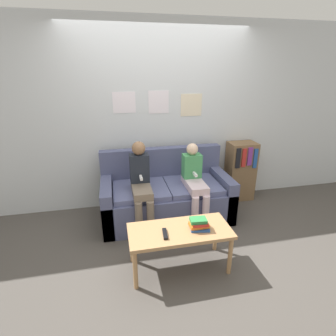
{
  "coord_description": "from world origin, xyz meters",
  "views": [
    {
      "loc": [
        -0.66,
        -2.64,
        1.96
      ],
      "look_at": [
        0.0,
        0.4,
        0.78
      ],
      "focal_mm": 28.0,
      "sensor_mm": 36.0,
      "label": 1
    }
  ],
  "objects_px": {
    "bookshelf": "(240,171)",
    "person_left": "(141,183)",
    "couch": "(166,196)",
    "coffee_table": "(180,234)",
    "tv_remote": "(165,234)",
    "person_right": "(195,181)"
  },
  "relations": [
    {
      "from": "bookshelf",
      "to": "person_right",
      "type": "bearing_deg",
      "value": -150.4
    },
    {
      "from": "person_left",
      "to": "tv_remote",
      "type": "xyz_separation_m",
      "value": [
        0.12,
        -0.89,
        -0.16
      ]
    },
    {
      "from": "couch",
      "to": "bookshelf",
      "type": "xyz_separation_m",
      "value": [
        1.25,
        0.31,
        0.16
      ]
    },
    {
      "from": "coffee_table",
      "to": "person_right",
      "type": "distance_m",
      "value": 0.94
    },
    {
      "from": "person_left",
      "to": "tv_remote",
      "type": "relative_size",
      "value": 6.5
    },
    {
      "from": "person_right",
      "to": "couch",
      "type": "bearing_deg",
      "value": 147.56
    },
    {
      "from": "person_right",
      "to": "person_left",
      "type": "bearing_deg",
      "value": 179.02
    },
    {
      "from": "coffee_table",
      "to": "tv_remote",
      "type": "distance_m",
      "value": 0.18
    },
    {
      "from": "person_left",
      "to": "person_right",
      "type": "height_order",
      "value": "person_left"
    },
    {
      "from": "bookshelf",
      "to": "person_left",
      "type": "bearing_deg",
      "value": -162.46
    },
    {
      "from": "couch",
      "to": "person_left",
      "type": "relative_size",
      "value": 1.53
    },
    {
      "from": "couch",
      "to": "coffee_table",
      "type": "bearing_deg",
      "value": -94.04
    },
    {
      "from": "coffee_table",
      "to": "person_left",
      "type": "bearing_deg",
      "value": 108.72
    },
    {
      "from": "couch",
      "to": "coffee_table",
      "type": "relative_size",
      "value": 1.68
    },
    {
      "from": "coffee_table",
      "to": "tv_remote",
      "type": "xyz_separation_m",
      "value": [
        -0.16,
        -0.05,
        0.07
      ]
    },
    {
      "from": "couch",
      "to": "coffee_table",
      "type": "distance_m",
      "value": 1.05
    },
    {
      "from": "person_left",
      "to": "couch",
      "type": "bearing_deg",
      "value": 29.54
    },
    {
      "from": "coffee_table",
      "to": "bookshelf",
      "type": "bearing_deg",
      "value": 45.39
    },
    {
      "from": "coffee_table",
      "to": "person_left",
      "type": "relative_size",
      "value": 0.91
    },
    {
      "from": "couch",
      "to": "tv_remote",
      "type": "bearing_deg",
      "value": -102.14
    },
    {
      "from": "person_left",
      "to": "person_right",
      "type": "relative_size",
      "value": 1.06
    },
    {
      "from": "person_right",
      "to": "bookshelf",
      "type": "xyz_separation_m",
      "value": [
        0.92,
        0.52,
        -0.14
      ]
    }
  ]
}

